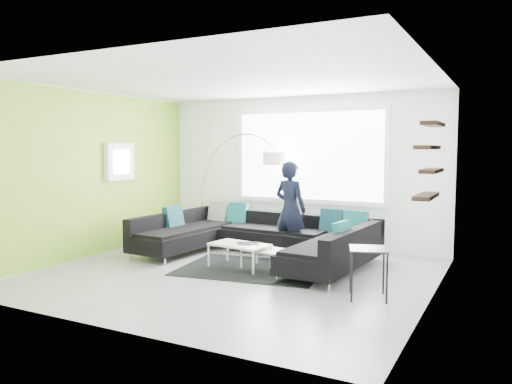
# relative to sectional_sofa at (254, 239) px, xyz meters

# --- Properties ---
(ground) EXTENTS (5.50, 5.50, 0.00)m
(ground) POSITION_rel_sectional_sofa_xyz_m (0.17, -0.98, -0.35)
(ground) COLOR slate
(ground) RESTS_ON ground
(room_shell) EXTENTS (5.54, 5.04, 2.82)m
(room_shell) POSITION_rel_sectional_sofa_xyz_m (0.21, -0.77, 1.46)
(room_shell) COLOR white
(room_shell) RESTS_ON ground
(sectional_sofa) EXTENTS (3.82, 2.53, 0.79)m
(sectional_sofa) POSITION_rel_sectional_sofa_xyz_m (0.00, 0.00, 0.00)
(sectional_sofa) COLOR black
(sectional_sofa) RESTS_ON ground
(rug) EXTENTS (2.34, 1.85, 0.01)m
(rug) POSITION_rel_sectional_sofa_xyz_m (0.27, -0.57, -0.34)
(rug) COLOR black
(rug) RESTS_ON ground
(coffee_table) EXTENTS (1.23, 0.82, 0.38)m
(coffee_table) POSITION_rel_sectional_sofa_xyz_m (0.28, -0.54, -0.16)
(coffee_table) COLOR silver
(coffee_table) RESTS_ON ground
(arc_lamp) EXTENTS (2.08, 1.03, 2.12)m
(arc_lamp) POSITION_rel_sectional_sofa_xyz_m (-1.79, 1.15, 0.71)
(arc_lamp) COLOR silver
(arc_lamp) RESTS_ON ground
(side_table) EXTENTS (0.57, 0.57, 0.62)m
(side_table) POSITION_rel_sectional_sofa_xyz_m (2.22, -1.21, -0.04)
(side_table) COLOR black
(side_table) RESTS_ON ground
(person) EXTENTS (0.75, 0.64, 1.62)m
(person) POSITION_rel_sectional_sofa_xyz_m (0.42, 0.52, 0.46)
(person) COLOR black
(person) RESTS_ON ground
(laptop) EXTENTS (0.54, 0.53, 0.03)m
(laptop) POSITION_rel_sectional_sofa_xyz_m (0.22, -0.59, 0.04)
(laptop) COLOR black
(laptop) RESTS_ON coffee_table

